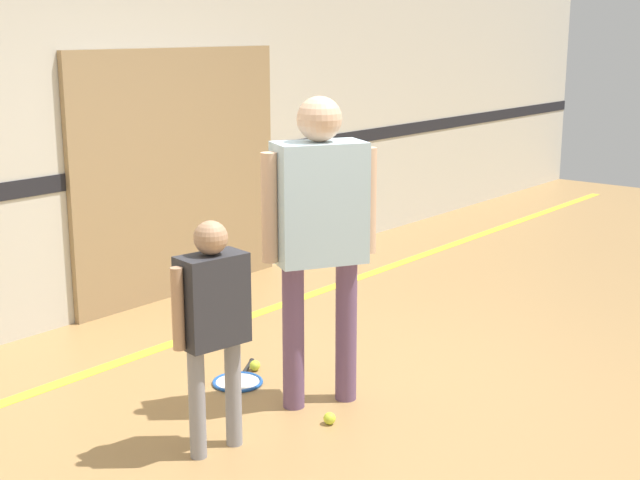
{
  "coord_description": "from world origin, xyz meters",
  "views": [
    {
      "loc": [
        -3.61,
        -2.91,
        2.07
      ],
      "look_at": [
        0.0,
        0.06,
        0.94
      ],
      "focal_mm": 50.0,
      "sensor_mm": 36.0,
      "label": 1
    }
  ],
  "objects_px": {
    "person_student_left": "(213,312)",
    "tennis_ball_near_instructor": "(330,418)",
    "person_instructor": "(320,219)",
    "racket_spare_on_floor": "(238,381)",
    "tennis_ball_by_spare_racket": "(255,366)"
  },
  "relations": [
    {
      "from": "person_student_left",
      "to": "tennis_ball_by_spare_racket",
      "type": "bearing_deg",
      "value": 43.37
    },
    {
      "from": "tennis_ball_near_instructor",
      "to": "racket_spare_on_floor",
      "type": "bearing_deg",
      "value": 82.5
    },
    {
      "from": "tennis_ball_near_instructor",
      "to": "person_student_left",
      "type": "bearing_deg",
      "value": 157.23
    },
    {
      "from": "racket_spare_on_floor",
      "to": "tennis_ball_near_instructor",
      "type": "xyz_separation_m",
      "value": [
        -0.1,
        -0.78,
        0.02
      ]
    },
    {
      "from": "person_instructor",
      "to": "tennis_ball_by_spare_racket",
      "type": "height_order",
      "value": "person_instructor"
    },
    {
      "from": "person_instructor",
      "to": "racket_spare_on_floor",
      "type": "height_order",
      "value": "person_instructor"
    },
    {
      "from": "person_instructor",
      "to": "person_student_left",
      "type": "bearing_deg",
      "value": -151.93
    },
    {
      "from": "racket_spare_on_floor",
      "to": "tennis_ball_near_instructor",
      "type": "relative_size",
      "value": 8.0
    },
    {
      "from": "person_student_left",
      "to": "tennis_ball_near_instructor",
      "type": "height_order",
      "value": "person_student_left"
    },
    {
      "from": "person_student_left",
      "to": "tennis_ball_by_spare_racket",
      "type": "distance_m",
      "value": 1.27
    },
    {
      "from": "person_instructor",
      "to": "tennis_ball_by_spare_racket",
      "type": "xyz_separation_m",
      "value": [
        0.11,
        0.61,
        -1.03
      ]
    },
    {
      "from": "racket_spare_on_floor",
      "to": "person_instructor",
      "type": "bearing_deg",
      "value": -111.12
    },
    {
      "from": "person_instructor",
      "to": "tennis_ball_near_instructor",
      "type": "relative_size",
      "value": 26.01
    },
    {
      "from": "tennis_ball_by_spare_racket",
      "to": "racket_spare_on_floor",
      "type": "bearing_deg",
      "value": -165.17
    },
    {
      "from": "person_student_left",
      "to": "tennis_ball_near_instructor",
      "type": "distance_m",
      "value": 0.95
    }
  ]
}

